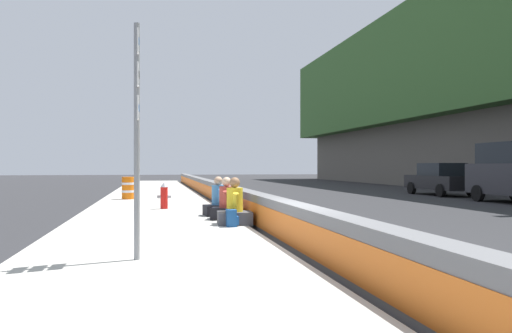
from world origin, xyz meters
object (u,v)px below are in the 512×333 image
at_px(fire_hydrant, 164,195).
at_px(construction_barrel, 128,188).
at_px(seated_person_rear, 218,203).
at_px(route_sign_post, 137,122).
at_px(seated_person_foreground, 235,210).
at_px(parked_car_fourth, 441,179).
at_px(backpack, 232,218).
at_px(seated_person_middle, 227,206).

xyz_separation_m(fire_hydrant, construction_barrel, (5.26, 1.41, 0.03)).
bearing_deg(seated_person_rear, fire_hydrant, 29.80).
distance_m(route_sign_post, construction_barrel, 14.58).
xyz_separation_m(seated_person_rear, construction_barrel, (7.86, 2.90, 0.13)).
distance_m(seated_person_foreground, construction_barrel, 10.58).
relative_size(seated_person_rear, parked_car_fourth, 0.25).
bearing_deg(fire_hydrant, construction_barrel, 15.05).
height_order(backpack, construction_barrel, construction_barrel).
relative_size(route_sign_post, construction_barrel, 3.79).
xyz_separation_m(seated_person_middle, backpack, (-1.69, 0.12, -0.16)).
bearing_deg(route_sign_post, fire_hydrant, -3.63).
bearing_deg(backpack, seated_person_rear, -0.58).
relative_size(fire_hydrant, construction_barrel, 0.93).
relative_size(seated_person_foreground, parked_car_fourth, 0.25).
bearing_deg(fire_hydrant, seated_person_rear, -150.20).
xyz_separation_m(seated_person_foreground, parked_car_fourth, (12.21, -12.95, 0.36)).
relative_size(seated_person_middle, backpack, 2.81).
bearing_deg(seated_person_rear, construction_barrel, 20.27).
height_order(seated_person_rear, construction_barrel, seated_person_rear).
height_order(fire_hydrant, parked_car_fourth, parked_car_fourth).
bearing_deg(backpack, seated_person_middle, -3.93).
distance_m(fire_hydrant, backpack, 5.52).
bearing_deg(seated_person_middle, parked_car_fourth, -49.80).
height_order(fire_hydrant, seated_person_rear, seated_person_rear).
bearing_deg(construction_barrel, backpack, -164.81).
height_order(route_sign_post, parked_car_fourth, route_sign_post).
distance_m(fire_hydrant, seated_person_foreground, 5.14).
distance_m(fire_hydrant, construction_barrel, 5.45).
distance_m(backpack, construction_barrel, 10.97).
distance_m(fire_hydrant, seated_person_rear, 2.99).
xyz_separation_m(fire_hydrant, seated_person_rear, (-2.60, -1.49, -0.10)).
height_order(route_sign_post, seated_person_rear, route_sign_post).
bearing_deg(backpack, seated_person_foreground, -17.77).
height_order(seated_person_rear, backpack, seated_person_rear).
bearing_deg(seated_person_foreground, seated_person_rear, 2.85).
bearing_deg(construction_barrel, seated_person_middle, -161.43).
xyz_separation_m(route_sign_post, fire_hydrant, (9.21, -0.58, -1.65)).
xyz_separation_m(seated_person_middle, seated_person_rear, (1.04, 0.09, -0.00)).
distance_m(seated_person_middle, seated_person_rear, 1.04).
relative_size(backpack, construction_barrel, 0.42).
bearing_deg(parked_car_fourth, seated_person_middle, 130.20).
distance_m(fire_hydrant, seated_person_middle, 3.96).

